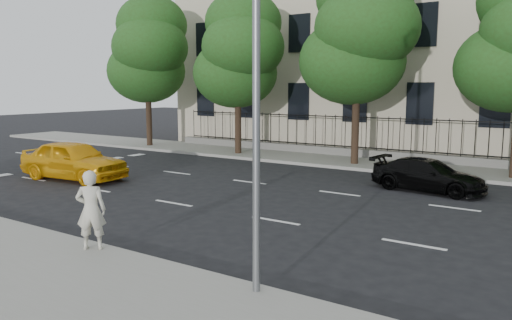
% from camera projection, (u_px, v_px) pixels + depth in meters
% --- Properties ---
extents(ground, '(120.00, 120.00, 0.00)m').
position_uv_depth(ground, '(224.00, 243.00, 12.47)').
color(ground, black).
rests_on(ground, ground).
extents(near_sidewalk, '(60.00, 4.00, 0.15)m').
position_uv_depth(near_sidewalk, '(92.00, 295.00, 9.16)').
color(near_sidewalk, gray).
rests_on(near_sidewalk, ground).
extents(far_sidewalk, '(60.00, 4.00, 0.15)m').
position_uv_depth(far_sidewalk, '(400.00, 166.00, 24.00)').
color(far_sidewalk, gray).
rests_on(far_sidewalk, ground).
extents(lane_markings, '(49.60, 4.62, 0.01)m').
position_uv_depth(lane_markings, '(311.00, 205.00, 16.39)').
color(lane_markings, silver).
rests_on(lane_markings, ground).
extents(crosswalk, '(0.50, 12.10, 0.01)m').
position_uv_depth(crosswalk, '(49.00, 168.00, 23.92)').
color(crosswalk, silver).
rests_on(crosswalk, ground).
extents(masonry_building, '(34.60, 12.11, 18.50)m').
position_uv_depth(masonry_building, '(453.00, 1.00, 30.08)').
color(masonry_building, beige).
rests_on(masonry_building, ground).
extents(iron_fence, '(30.00, 0.50, 2.20)m').
position_uv_depth(iron_fence, '(411.00, 151.00, 25.32)').
color(iron_fence, slate).
rests_on(iron_fence, far_sidewalk).
extents(street_light, '(0.25, 3.32, 8.05)m').
position_uv_depth(street_light, '(273.00, 15.00, 8.90)').
color(street_light, slate).
rests_on(street_light, near_sidewalk).
extents(tree_a, '(5.71, 5.31, 9.39)m').
position_uv_depth(tree_a, '(149.00, 51.00, 31.32)').
color(tree_a, '#382619').
rests_on(tree_a, far_sidewalk).
extents(tree_b, '(5.53, 5.12, 8.97)m').
position_uv_depth(tree_b, '(240.00, 51.00, 27.54)').
color(tree_b, '#382619').
rests_on(tree_b, far_sidewalk).
extents(tree_c, '(5.89, 5.50, 9.80)m').
position_uv_depth(tree_c, '(360.00, 33.00, 23.63)').
color(tree_c, '#382619').
rests_on(tree_c, far_sidewalk).
extents(yellow_taxi, '(5.03, 2.42, 1.66)m').
position_uv_depth(yellow_taxi, '(74.00, 160.00, 20.90)').
color(yellow_taxi, '#EBA50E').
rests_on(yellow_taxi, ground).
extents(black_sedan, '(4.38, 2.25, 1.22)m').
position_uv_depth(black_sedan, '(428.00, 175.00, 18.58)').
color(black_sedan, black).
rests_on(black_sedan, ground).
extents(woman_near, '(0.81, 0.76, 1.85)m').
position_uv_depth(woman_near, '(91.00, 210.00, 11.42)').
color(woman_near, beige).
rests_on(woman_near, near_sidewalk).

